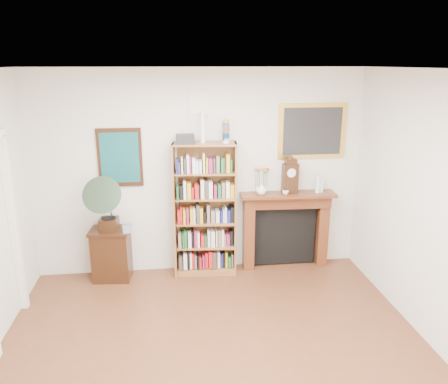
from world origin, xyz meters
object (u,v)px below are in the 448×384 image
at_px(gramophone, 106,200).
at_px(flower_vase, 261,189).
at_px(fireplace, 286,223).
at_px(teacup, 286,192).
at_px(cd_stack, 127,229).
at_px(bottle_left, 318,184).
at_px(bookshelf, 205,203).
at_px(bottle_right, 321,185).
at_px(side_cabinet, 112,254).
at_px(mantel_clock, 290,177).

relative_size(gramophone, flower_vase, 5.02).
xyz_separation_m(fireplace, teacup, (-0.05, -0.11, 0.49)).
distance_m(gramophone, cd_stack, 0.47).
xyz_separation_m(gramophone, cd_stack, (0.25, -0.00, -0.40)).
relative_size(teacup, bottle_left, 0.35).
bearing_deg(bookshelf, bottle_right, 6.28).
distance_m(side_cabinet, teacup, 2.51).
xyz_separation_m(mantel_clock, teacup, (-0.07, -0.06, -0.20)).
bearing_deg(bottle_left, flower_vase, 178.73).
height_order(cd_stack, bottle_right, bottle_right).
relative_size(mantel_clock, flower_vase, 3.08).
bearing_deg(mantel_clock, bottle_left, -9.73).
bearing_deg(bookshelf, side_cabinet, -172.54).
height_order(side_cabinet, bottle_left, bottle_left).
relative_size(fireplace, bottle_left, 5.55).
bearing_deg(fireplace, gramophone, -172.24).
bearing_deg(mantel_clock, bookshelf, 174.10).
xyz_separation_m(fireplace, bottle_right, (0.47, -0.06, 0.56)).
bearing_deg(side_cabinet, mantel_clock, 6.75).
height_order(fireplace, bottle_left, bottle_left).
relative_size(fireplace, flower_vase, 8.52).
bearing_deg(gramophone, bookshelf, 9.43).
bearing_deg(bottle_right, bottle_left, -163.89).
bearing_deg(bottle_right, teacup, -174.10).
relative_size(fireplace, bottle_right, 6.67).
distance_m(bookshelf, gramophone, 1.30).
distance_m(gramophone, bottle_left, 2.86).
xyz_separation_m(fireplace, flower_vase, (-0.38, -0.06, 0.54)).
height_order(mantel_clock, bottle_left, mantel_clock).
relative_size(cd_stack, bottle_right, 0.60).
height_order(gramophone, bottle_right, gramophone).
height_order(mantel_clock, bottle_right, mantel_clock).
distance_m(gramophone, teacup, 2.39).
distance_m(mantel_clock, bottle_right, 0.47).
distance_m(bookshelf, teacup, 1.11).
bearing_deg(gramophone, side_cabinet, 89.27).
distance_m(cd_stack, teacup, 2.18).
bearing_deg(side_cabinet, bottle_left, 6.16).
relative_size(side_cabinet, teacup, 8.44).
bearing_deg(mantel_clock, side_cabinet, 174.53).
xyz_separation_m(fireplace, mantel_clock, (0.02, -0.06, 0.69)).
relative_size(cd_stack, teacup, 1.41).
xyz_separation_m(bookshelf, fireplace, (1.15, 0.07, -0.38)).
height_order(gramophone, mantel_clock, mantel_clock).
height_order(flower_vase, bottle_left, bottle_left).
bearing_deg(flower_vase, fireplace, 8.58).
xyz_separation_m(mantel_clock, bottle_right, (0.45, -0.00, -0.13)).
height_order(fireplace, gramophone, gramophone).
bearing_deg(mantel_clock, teacup, -148.40).
bearing_deg(teacup, bookshelf, 178.03).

